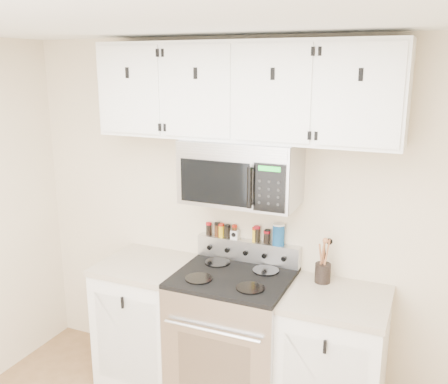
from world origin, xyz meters
name	(u,v)px	position (x,y,z in m)	size (l,w,h in m)	color
back_wall	(250,219)	(0.00, 1.75, 1.25)	(3.50, 0.01, 2.50)	beige
ceiling	(74,9)	(0.00, 0.00, 2.50)	(3.50, 3.50, 0.01)	white
range	(233,337)	(0.00, 1.43, 0.49)	(0.76, 0.65, 1.10)	#B7B7BA
base_cabinet_left	(149,319)	(-0.69, 1.45, 0.46)	(0.64, 0.62, 0.92)	white
base_cabinet_right	(333,361)	(0.69, 1.45, 0.46)	(0.64, 0.62, 0.92)	white
microwave	(241,172)	(0.00, 1.55, 1.63)	(0.76, 0.44, 0.42)	#9E9EA3
upper_cabinets	(243,91)	(0.00, 1.58, 2.15)	(2.00, 0.35, 0.62)	white
utensil_crock	(323,271)	(0.56, 1.62, 1.00)	(0.10, 0.10, 0.30)	black
kitchen_timer	(235,234)	(-0.10, 1.71, 1.13)	(0.05, 0.05, 0.06)	silver
salt_canister	(279,234)	(0.22, 1.71, 1.18)	(0.08, 0.08, 0.15)	navy
spice_jar_0	(209,229)	(-0.31, 1.71, 1.15)	(0.04, 0.04, 0.09)	black
spice_jar_1	(217,229)	(-0.24, 1.71, 1.15)	(0.04, 0.04, 0.10)	#422210
spice_jar_2	(221,230)	(-0.21, 1.71, 1.15)	(0.04, 0.04, 0.10)	gold
spice_jar_3	(227,231)	(-0.16, 1.71, 1.15)	(0.04, 0.04, 0.10)	black
spice_jar_4	(235,232)	(-0.11, 1.71, 1.15)	(0.04, 0.04, 0.10)	#3C1F0E
spice_jar_5	(255,234)	(0.05, 1.71, 1.15)	(0.04, 0.04, 0.10)	gold
spice_jar_6	(257,234)	(0.06, 1.71, 1.16)	(0.04, 0.04, 0.12)	black
spice_jar_7	(267,237)	(0.14, 1.71, 1.15)	(0.05, 0.05, 0.09)	black
spice_jar_8	(267,236)	(0.14, 1.71, 1.15)	(0.04, 0.04, 0.10)	#3E260E
spice_jar_9	(276,238)	(0.20, 1.71, 1.15)	(0.04, 0.04, 0.10)	yellow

